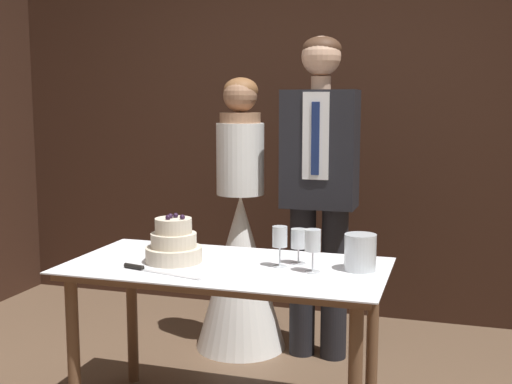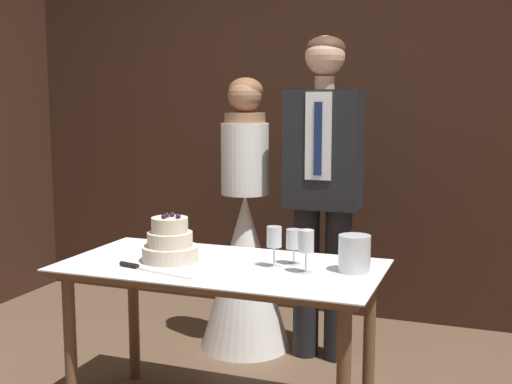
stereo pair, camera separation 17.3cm
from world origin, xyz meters
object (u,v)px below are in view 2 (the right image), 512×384
cake_table (221,284)px  groom (323,179)px  tiered_cake (170,243)px  cake_knife (141,268)px  hurricane_candle (354,254)px  wine_glass_far (306,243)px  wine_glass_near (294,241)px  bride (245,251)px  wine_glass_middle (274,239)px

cake_table → groom: 1.01m
tiered_cake → groom: bearing=62.4°
cake_knife → hurricane_candle: bearing=31.1°
cake_knife → wine_glass_far: bearing=28.8°
cake_knife → wine_glass_near: bearing=41.1°
wine_glass_far → hurricane_candle: (0.19, 0.09, -0.05)m
wine_glass_far → groom: 0.94m
wine_glass_near → groom: (-0.07, 0.79, 0.19)m
cake_knife → cake_table: bearing=48.0°
tiered_cake → groom: (0.48, 0.92, 0.21)m
wine_glass_far → groom: (-0.16, 0.92, 0.17)m
hurricane_candle → groom: groom is taller
cake_knife → bride: 1.12m
cake_table → wine_glass_middle: 0.32m
wine_glass_middle → hurricane_candle: size_ratio=1.14×
tiered_cake → cake_knife: size_ratio=0.65×
tiered_cake → wine_glass_far: 0.65m
wine_glass_near → bride: (-0.54, 0.79, -0.26)m
wine_glass_middle → bride: (-0.47, 0.87, -0.28)m
hurricane_candle → cake_knife: bearing=-161.8°
hurricane_candle → wine_glass_near: bearing=173.6°
tiered_cake → wine_glass_near: (0.55, 0.13, 0.02)m
wine_glass_near → bride: bride is taller
cake_table → tiered_cake: size_ratio=5.54×
groom → hurricane_candle: bearing=-67.0°
bride → tiered_cake: bearing=-90.7°
wine_glass_near → wine_glass_middle: wine_glass_middle is taller
cake_table → bride: bride is taller
tiered_cake → cake_knife: bearing=-103.2°
tiered_cake → cake_knife: (-0.04, -0.19, -0.08)m
tiered_cake → wine_glass_middle: 0.49m
cake_table → hurricane_candle: hurricane_candle is taller
tiered_cake → wine_glass_far: tiered_cake is taller
wine_glass_near → bride: size_ratio=0.10×
tiered_cake → bride: bride is taller
tiered_cake → wine_glass_near: size_ratio=1.62×
bride → cake_knife: bearing=-92.8°
wine_glass_far → hurricane_candle: wine_glass_far is taller
cake_knife → wine_glass_near: size_ratio=2.48×
cake_knife → tiered_cake: bearing=89.7°
wine_glass_near → wine_glass_far: wine_glass_far is taller
hurricane_candle → cake_table: bearing=-171.9°
bride → cake_table: bearing=-75.4°
wine_glass_middle → wine_glass_near: bearing=48.8°
cake_knife → groom: (0.53, 1.11, 0.29)m
cake_knife → groom: 1.26m
wine_glass_far → bride: bride is taller
groom → cake_knife: bearing=-115.4°
cake_table → groom: (0.24, 0.91, 0.39)m
cake_knife → wine_glass_middle: bearing=37.6°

